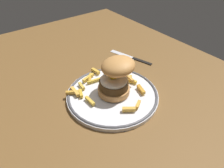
{
  "coord_description": "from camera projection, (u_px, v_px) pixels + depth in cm",
  "views": [
    {
      "loc": [
        36.38,
        -23.68,
        40.62
      ],
      "look_at": [
        -0.26,
        4.17,
        4.6
      ],
      "focal_mm": 32.99,
      "sensor_mm": 36.0,
      "label": 1
    }
  ],
  "objects": [
    {
      "name": "fries_pile",
      "position": [
        106.0,
        84.0,
        0.62
      ],
      "size": [
        23.29,
        21.02,
        2.73
      ],
      "color": "gold",
      "rests_on": "dinner_plate"
    },
    {
      "name": "ground_plane",
      "position": [
        101.0,
        107.0,
        0.6
      ],
      "size": [
        131.73,
        99.44,
        4.0
      ],
      "primitive_type": "cube",
      "color": "brown"
    },
    {
      "name": "knife",
      "position": [
        134.0,
        58.0,
        0.78
      ],
      "size": [
        17.65,
        6.69,
        0.7
      ],
      "color": "black",
      "rests_on": "ground_plane"
    },
    {
      "name": "dinner_plate",
      "position": [
        112.0,
        94.0,
        0.61
      ],
      "size": [
        26.84,
        26.84,
        1.6
      ],
      "color": "silver",
      "rests_on": "ground_plane"
    },
    {
      "name": "burger",
      "position": [
        115.0,
        75.0,
        0.57
      ],
      "size": [
        13.66,
        13.6,
        11.31
      ],
      "color": "tan",
      "rests_on": "dinner_plate"
    }
  ]
}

